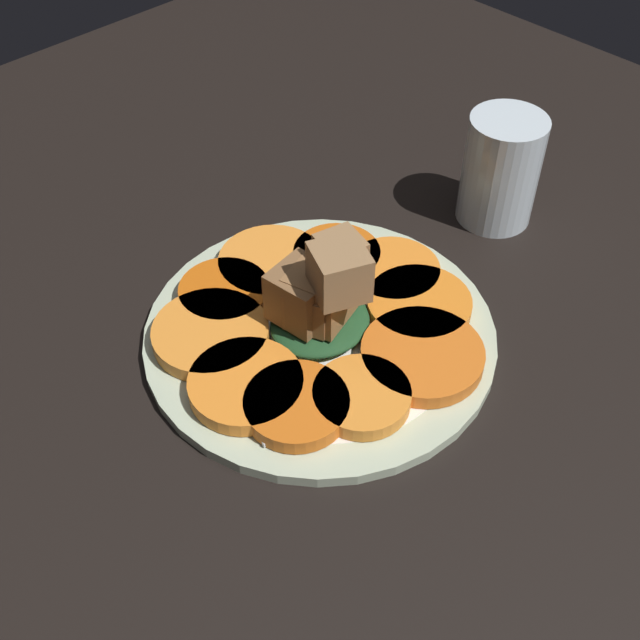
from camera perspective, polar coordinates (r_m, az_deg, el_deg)
The scene contains 15 objects.
table_slab at distance 66.77cm, azimuth 0.00°, elevation -1.86°, with size 120.00×120.00×2.00cm, color black.
plate at distance 65.66cm, azimuth 0.00°, elevation -0.96°, with size 28.71×28.71×1.05cm.
carrot_slice_0 at distance 60.71cm, azimuth -5.30°, elevation -4.60°, with size 8.76×8.76×1.28cm, color orange.
carrot_slice_1 at distance 59.24cm, azimuth -1.68°, elevation -6.07°, with size 7.88×7.88×1.28cm, color orange.
carrot_slice_2 at distance 59.81cm, azimuth 2.98°, elevation -5.45°, with size 7.39×7.39×1.28cm, color orange.
carrot_slice_3 at distance 62.90cm, azimuth 7.28°, elevation -2.51°, with size 9.66×9.66×1.28cm, color orange.
carrot_slice_4 at distance 66.77cm, azimuth 7.05°, elevation 1.08°, with size 8.70×8.70×1.28cm, color orange.
carrot_slice_5 at distance 69.39cm, azimuth 5.34°, elevation 3.34°, with size 8.04×8.04×1.28cm, color orange.
carrot_slice_6 at distance 70.79cm, azimuth 1.20°, elevation 4.57°, with size 7.67×7.67×1.28cm, color #D66115.
carrot_slice_7 at distance 70.14cm, azimuth -3.48°, elevation 4.02°, with size 9.22×9.22×1.28cm, color orange.
carrot_slice_8 at distance 67.78cm, azimuth -6.82°, elevation 1.94°, with size 7.63×7.63×1.28cm, color #D45E12.
carrot_slice_9 at distance 64.54cm, azimuth -7.78°, elevation -0.98°, with size 9.38×9.38×1.28cm, color orange.
center_pile at distance 62.42cm, azimuth -0.07°, elevation 1.68°, with size 8.47×8.43×9.49cm.
fork at distance 61.11cm, azimuth 2.70°, elevation -4.60°, with size 18.61×5.54×0.40cm.
water_glass at distance 76.78cm, azimuth 12.65°, elevation 10.42°, with size 7.09×7.09×10.53cm.
Camera 1 is at (-31.52, -32.31, 50.20)cm, focal length 45.00 mm.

